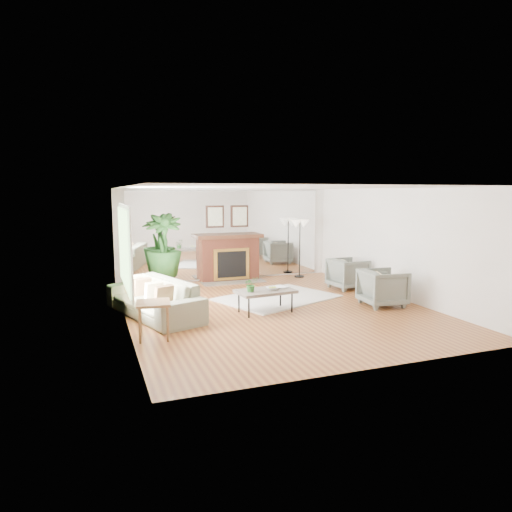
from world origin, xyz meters
name	(u,v)px	position (x,y,z in m)	size (l,w,h in m)	color
ground	(275,308)	(0.00, 0.00, 0.00)	(7.00, 7.00, 0.00)	brown
wall_left	(125,256)	(-2.99, 0.00, 1.25)	(0.02, 7.00, 2.50)	white
wall_right	(397,243)	(2.99, 0.00, 1.25)	(0.02, 7.00, 2.50)	white
wall_back	(227,234)	(0.00, 3.49, 1.25)	(6.00, 0.02, 2.50)	white
mirror_panel	(227,235)	(0.00, 3.47, 1.25)	(5.40, 0.04, 2.40)	silver
window_panel	(124,248)	(-2.96, 0.40, 1.35)	(0.04, 2.40, 1.50)	#B2E09E
fireplace	(230,257)	(0.00, 3.26, 0.66)	(1.85, 0.83, 2.05)	brown
area_rug	(277,298)	(0.39, 0.84, 0.01)	(2.53, 1.81, 0.03)	silver
coffee_table	(265,292)	(-0.31, -0.21, 0.42)	(1.21, 0.78, 0.46)	#645B4F
sofa	(154,298)	(-2.45, 0.28, 0.36)	(2.44, 0.95, 0.71)	gray
armchair_back	(348,273)	(2.48, 1.22, 0.38)	(0.82, 0.84, 0.76)	slate
armchair_front	(383,288)	(2.24, -0.57, 0.39)	(0.84, 0.86, 0.78)	slate
side_table	(153,308)	(-2.65, -1.13, 0.52)	(0.61, 0.61, 0.62)	brown
potted_ficus	(164,248)	(-1.81, 3.06, 1.00)	(1.08, 1.08, 1.86)	black
floor_lamp	(300,228)	(2.02, 3.05, 1.40)	(0.53, 0.30, 1.64)	black
tabletop_plant	(251,284)	(-0.63, -0.26, 0.61)	(0.27, 0.23, 0.30)	#2E5A21
fruit_bowl	(273,288)	(-0.17, -0.26, 0.49)	(0.26, 0.26, 0.06)	brown
book	(277,287)	(-0.02, -0.11, 0.47)	(0.21, 0.29, 0.02)	brown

